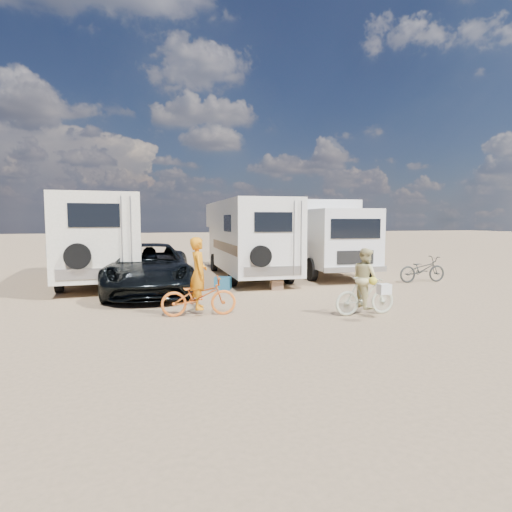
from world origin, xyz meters
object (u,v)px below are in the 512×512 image
object	(u,v)px
rv_main	(247,239)
cooler	(223,283)
rv_left	(99,239)
bike_parked	(422,269)
box_truck	(320,237)
bike_man	(199,296)
bike_woman	(365,296)
crate	(277,285)
rider_man	(199,280)
rider_woman	(365,285)
dark_suv	(149,268)

from	to	relation	value
rv_main	cooler	distance (m)	3.62
rv_left	bike_parked	world-z (taller)	rv_left
rv_main	cooler	bearing A→B (deg)	-117.65
box_truck	bike_man	world-z (taller)	box_truck
rv_main	bike_woman	bearing A→B (deg)	-80.50
rv_left	crate	world-z (taller)	rv_left
crate	bike_woman	bearing A→B (deg)	-77.73
rv_main	rider_man	world-z (taller)	rv_main
rider_woman	cooler	xyz separation A→B (m)	(-2.74, 4.82, -0.54)
rv_main	dark_suv	size ratio (longest dim) A/B	1.33
rv_left	bike_man	xyz separation A→B (m)	(2.95, -7.10, -1.15)
dark_suv	cooler	bearing A→B (deg)	1.10
box_truck	bike_parked	distance (m)	4.58
box_truck	rider_man	xyz separation A→B (m)	(-6.41, -6.93, -0.72)
bike_woman	rider_man	size ratio (longest dim) A/B	0.91
rv_main	rv_left	bearing A→B (deg)	177.70
rv_left	cooler	world-z (taller)	rv_left
rv_left	bike_parked	size ratio (longest dim) A/B	4.14
rider_woman	bike_parked	size ratio (longest dim) A/B	0.80
bike_parked	crate	distance (m)	5.96
rv_main	rider_woman	xyz separation A→B (m)	(1.11, -7.75, -0.83)
bike_man	rider_man	world-z (taller)	rider_man
rider_man	crate	xyz separation A→B (m)	(3.15, 3.29, -0.74)
crate	box_truck	bearing A→B (deg)	48.09
dark_suv	bike_parked	size ratio (longest dim) A/B	3.03
rv_left	bike_man	world-z (taller)	rv_left
bike_man	rider_woman	world-z (taller)	rider_woman
bike_woman	bike_parked	size ratio (longest dim) A/B	0.85
box_truck	crate	xyz separation A→B (m)	(-3.26, -3.63, -1.46)
dark_suv	box_truck	bearing A→B (deg)	24.95
rv_left	box_truck	world-z (taller)	rv_left
rider_woman	rv_left	bearing A→B (deg)	40.93
rv_main	cooler	xyz separation A→B (m)	(-1.62, -2.93, -1.37)
rider_man	rider_woman	xyz separation A→B (m)	(4.09, -1.03, -0.14)
rv_left	cooler	xyz separation A→B (m)	(4.30, -3.31, -1.42)
bike_woman	rider_man	bearing A→B (deg)	75.90
rider_woman	bike_woman	bearing A→B (deg)	-89.94
bike_woman	crate	world-z (taller)	bike_woman
bike_woman	rider_woman	xyz separation A→B (m)	(-0.00, 0.00, 0.27)
rider_woman	crate	xyz separation A→B (m)	(-0.94, 4.33, -0.60)
bike_man	rider_woman	xyz separation A→B (m)	(4.09, -1.03, 0.27)
bike_man	bike_woman	distance (m)	4.22
rv_left	bike_woman	bearing A→B (deg)	-52.55
bike_woman	rider_woman	distance (m)	0.27
bike_woman	bike_parked	xyz separation A→B (m)	(5.01, 4.42, 0.01)
rider_woman	crate	distance (m)	4.47
rv_main	box_truck	size ratio (longest dim) A/B	1.06
box_truck	rider_man	bearing A→B (deg)	-128.85
bike_parked	crate	xyz separation A→B (m)	(-5.95, -0.10, -0.34)
box_truck	bike_parked	xyz separation A→B (m)	(2.69, -3.54, -1.12)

